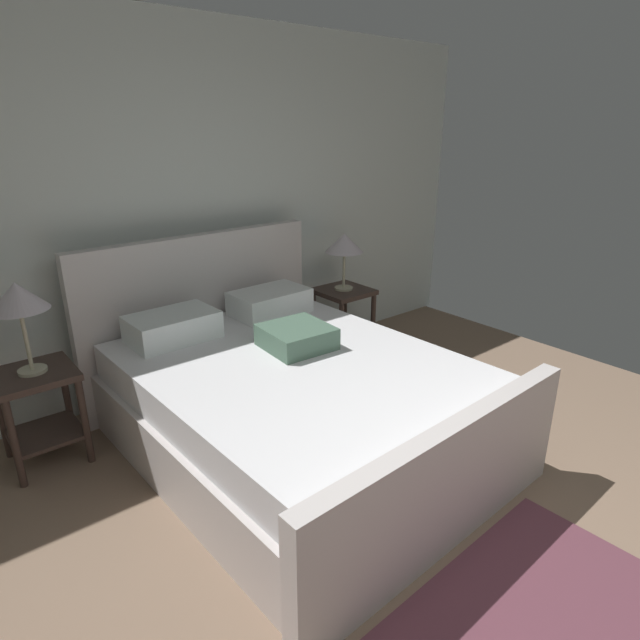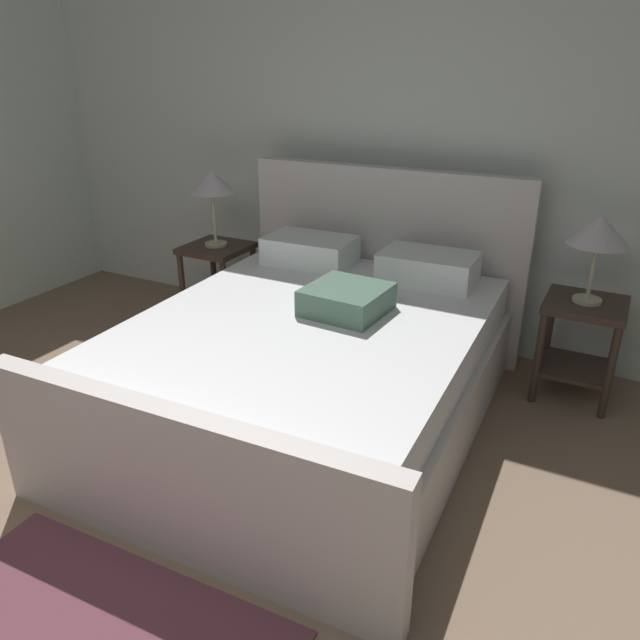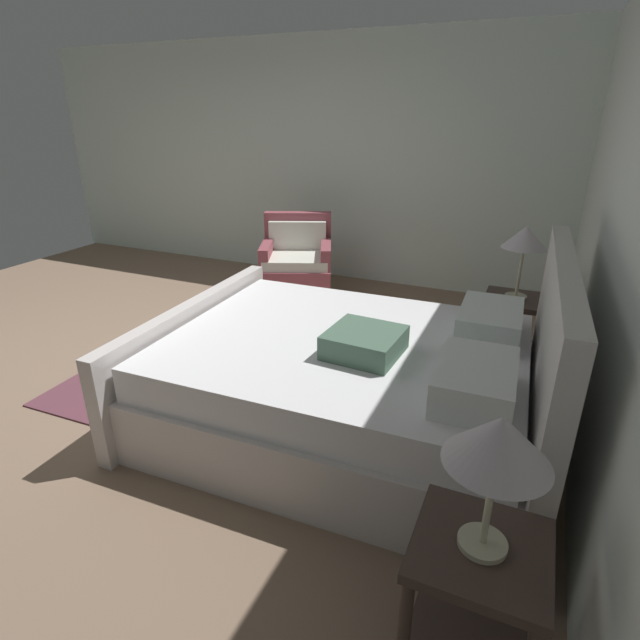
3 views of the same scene
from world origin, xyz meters
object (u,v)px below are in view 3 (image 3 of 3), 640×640
(table_lamp_right, at_px, (499,444))
(armchair, at_px, (297,269))
(bed, at_px, (354,380))
(table_lamp_left, at_px, (525,239))
(nightstand_right, at_px, (475,588))
(nightstand_left, at_px, (512,322))

(table_lamp_right, relative_size, armchair, 0.52)
(bed, height_order, table_lamp_left, bed)
(nightstand_right, distance_m, nightstand_left, 2.52)
(bed, xyz_separation_m, nightstand_right, (1.26, 0.91, 0.06))
(armchair, bearing_deg, table_lamp_right, 35.25)
(nightstand_right, bearing_deg, nightstand_left, -178.21)
(table_lamp_right, relative_size, nightstand_left, 0.83)
(bed, relative_size, table_lamp_left, 4.42)
(nightstand_right, bearing_deg, table_lamp_right, 45.00)
(nightstand_right, distance_m, armchair, 3.99)
(nightstand_right, height_order, table_lamp_left, table_lamp_left)
(table_lamp_right, bearing_deg, armchair, -144.75)
(nightstand_left, xyz_separation_m, armchair, (-0.74, -2.22, -0.06))
(bed, bearing_deg, nightstand_left, 146.66)
(bed, relative_size, armchair, 2.54)
(nightstand_right, xyz_separation_m, table_lamp_left, (-2.52, -0.08, 0.65))
(bed, relative_size, nightstand_right, 4.03)
(table_lamp_left, bearing_deg, table_lamp_right, 1.79)
(table_lamp_right, xyz_separation_m, table_lamp_left, (-2.52, -0.08, 0.05))
(bed, bearing_deg, table_lamp_left, 146.66)
(nightstand_right, relative_size, table_lamp_left, 1.10)
(nightstand_right, height_order, nightstand_left, same)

